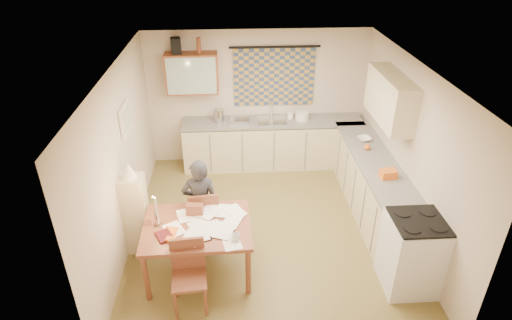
{
  "coord_description": "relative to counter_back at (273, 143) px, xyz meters",
  "views": [
    {
      "loc": [
        -0.49,
        -5.18,
        4.1
      ],
      "look_at": [
        -0.15,
        0.2,
        1.08
      ],
      "focal_mm": 30.0,
      "sensor_mm": 36.0,
      "label": 1
    }
  ],
  "objects": [
    {
      "name": "tap",
      "position": [
        -0.01,
        0.18,
        0.61
      ],
      "size": [
        0.03,
        0.03,
        0.28
      ],
      "primitive_type": "cylinder",
      "rotation": [
        0.0,
        0.0,
        0.04
      ],
      "color": "silver",
      "rests_on": "counter_back"
    },
    {
      "name": "orange_box",
      "position": [
        -1.53,
        -3.08,
        0.32
      ],
      "size": [
        0.14,
        0.11,
        0.04
      ],
      "primitive_type": "cube",
      "rotation": [
        0.0,
        0.0,
        -0.29
      ],
      "color": "orange",
      "rests_on": "dining_table"
    },
    {
      "name": "soap_bottle",
      "position": [
        0.31,
        0.05,
        0.56
      ],
      "size": [
        0.11,
        0.11,
        0.18
      ],
      "primitive_type": "imported",
      "rotation": [
        0.0,
        0.0,
        0.2
      ],
      "color": "white",
      "rests_on": "counter_back"
    },
    {
      "name": "wall_right",
      "position": [
        1.74,
        -1.95,
        0.8
      ],
      "size": [
        0.02,
        4.5,
        2.5
      ],
      "primitive_type": "cube",
      "color": "beige",
      "rests_on": "floor"
    },
    {
      "name": "person",
      "position": [
        -1.22,
        -2.24,
        0.24
      ],
      "size": [
        0.51,
        0.34,
        1.38
      ],
      "primitive_type": "imported",
      "rotation": [
        0.0,
        0.0,
        3.13
      ],
      "color": "black",
      "rests_on": "floor"
    },
    {
      "name": "framed_print",
      "position": [
        -2.24,
        -1.55,
        1.25
      ],
      "size": [
        0.04,
        0.5,
        0.4
      ],
      "primitive_type": "cube",
      "color": "#F4EBC9",
      "rests_on": "wall_left"
    },
    {
      "name": "shelf_stand",
      "position": [
        -2.11,
        -2.28,
        0.14
      ],
      "size": [
        0.32,
        0.3,
        1.18
      ],
      "primitive_type": "cube",
      "color": "#CAB88B",
      "rests_on": "floor"
    },
    {
      "name": "orange_bag",
      "position": [
        1.43,
        -2.08,
        0.53
      ],
      "size": [
        0.24,
        0.19,
        0.12
      ],
      "primitive_type": "cube",
      "rotation": [
        0.0,
        0.0,
        0.13
      ],
      "color": "orange",
      "rests_on": "counter_right"
    },
    {
      "name": "candle_flame",
      "position": [
        -1.75,
        -2.73,
        0.71
      ],
      "size": [
        0.02,
        0.02,
        0.02
      ],
      "primitive_type": "sphere",
      "color": "#FFCC66",
      "rests_on": "dining_table"
    },
    {
      "name": "floor",
      "position": [
        -0.27,
        -1.95,
        -0.46
      ],
      "size": [
        4.0,
        4.5,
        0.02
      ],
      "primitive_type": "cube",
      "color": "brown",
      "rests_on": "ground"
    },
    {
      "name": "window_blind",
      "position": [
        0.03,
        0.27,
        1.2
      ],
      "size": [
        1.45,
        0.03,
        1.05
      ],
      "primitive_type": "cube",
      "color": "navy",
      "rests_on": "wall_back"
    },
    {
      "name": "bowl",
      "position": [
        1.43,
        -0.9,
        0.5
      ],
      "size": [
        0.32,
        0.32,
        0.05
      ],
      "primitive_type": "imported",
      "rotation": [
        0.0,
        0.0,
        0.24
      ],
      "color": "white",
      "rests_on": "counter_right"
    },
    {
      "name": "ceiling",
      "position": [
        -0.27,
        -1.95,
        2.06
      ],
      "size": [
        4.0,
        4.5,
        0.02
      ],
      "primitive_type": "cube",
      "color": "white",
      "rests_on": "floor"
    },
    {
      "name": "counter_back",
      "position": [
        0.0,
        0.0,
        0.0
      ],
      "size": [
        3.3,
        0.62,
        0.92
      ],
      "color": "#CAB88B",
      "rests_on": "floor"
    },
    {
      "name": "eyeglasses",
      "position": [
        -1.1,
        -3.08,
        0.31
      ],
      "size": [
        0.13,
        0.05,
        0.02
      ],
      "primitive_type": "cube",
      "rotation": [
        0.0,
        0.0,
        0.01
      ],
      "color": "black",
      "rests_on": "dining_table"
    },
    {
      "name": "lampshade",
      "position": [
        -2.11,
        -2.28,
        0.84
      ],
      "size": [
        0.2,
        0.2,
        0.22
      ],
      "primitive_type": "cone",
      "color": "#F4EBC9",
      "rests_on": "shelf_stand"
    },
    {
      "name": "bottle_green",
      "position": [
        -1.61,
        0.13,
        1.83
      ],
      "size": [
        0.09,
        0.09,
        0.26
      ],
      "primitive_type": "cylinder",
      "rotation": [
        0.0,
        0.0,
        0.26
      ],
      "color": "#195926",
      "rests_on": "wall_cabinet"
    },
    {
      "name": "wall_back",
      "position": [
        -0.27,
        0.31,
        0.8
      ],
      "size": [
        4.0,
        0.02,
        2.5
      ],
      "primitive_type": "cube",
      "color": "beige",
      "rests_on": "floor"
    },
    {
      "name": "bottle_brown",
      "position": [
        -1.27,
        0.13,
        1.83
      ],
      "size": [
        0.08,
        0.08,
        0.26
      ],
      "primitive_type": "cylinder",
      "rotation": [
        0.0,
        0.0,
        0.12
      ],
      "color": "brown",
      "rests_on": "wall_cabinet"
    },
    {
      "name": "sink",
      "position": [
        -0.01,
        0.0,
        0.43
      ],
      "size": [
        0.57,
        0.48,
        0.1
      ],
      "primitive_type": "cube",
      "rotation": [
        0.0,
        0.0,
        0.06
      ],
      "color": "silver",
      "rests_on": "counter_back"
    },
    {
      "name": "fruit_orange",
      "position": [
        1.38,
        -1.23,
        0.52
      ],
      "size": [
        0.1,
        0.1,
        0.1
      ],
      "primitive_type": "sphere",
      "color": "orange",
      "rests_on": "counter_right"
    },
    {
      "name": "upper_cabinet_right",
      "position": [
        1.56,
        -1.4,
        1.4
      ],
      "size": [
        0.34,
        1.3,
        0.7
      ],
      "primitive_type": "cube",
      "color": "#CAB88B",
      "rests_on": "wall_right"
    },
    {
      "name": "magazine",
      "position": [
        -1.7,
        -3.03,
        0.31
      ],
      "size": [
        0.37,
        0.38,
        0.02
      ],
      "primitive_type": "imported",
      "rotation": [
        0.0,
        0.0,
        0.48
      ],
      "color": "maroon",
      "rests_on": "dining_table"
    },
    {
      "name": "counter_right",
      "position": [
        1.43,
        -1.6,
        -0.0
      ],
      "size": [
        0.62,
        2.95,
        0.92
      ],
      "color": "#CAB88B",
      "rests_on": "floor"
    },
    {
      "name": "wall_left",
      "position": [
        -2.28,
        -1.95,
        0.8
      ],
      "size": [
        0.02,
        4.5,
        2.5
      ],
      "primitive_type": "cube",
      "color": "beige",
      "rests_on": "floor"
    },
    {
      "name": "mug",
      "position": [
        -0.75,
        -3.1,
        0.34
      ],
      "size": [
        0.14,
        0.14,
        0.09
      ],
      "primitive_type": "imported",
      "rotation": [
        0.0,
        0.0,
        -0.15
      ],
      "color": "white",
      "rests_on": "dining_table"
    },
    {
      "name": "dish_rack",
      "position": [
        -0.61,
        0.0,
        0.5
      ],
      "size": [
        0.37,
        0.33,
        0.06
      ],
      "primitive_type": "cube",
      "rotation": [
        0.0,
        0.0,
        -0.09
      ],
      "color": "silver",
      "rests_on": "counter_back"
    },
    {
      "name": "kettle",
      "position": [
        -0.98,
        0.0,
        0.59
      ],
      "size": [
        0.21,
        0.21,
        0.24
      ],
      "primitive_type": "cylinder",
      "rotation": [
        0.0,
        0.0,
        -0.17
      ],
      "color": "silver",
      "rests_on": "counter_back"
    },
    {
      "name": "chair_near",
      "position": [
        -1.31,
        -3.39,
        -0.17
      ],
      "size": [
        0.44,
        0.44,
        0.9
      ],
      "rotation": [
        0.0,
        0.0,
        0.08
      ],
      "color": "brown",
      "rests_on": "floor"
    },
    {
      "name": "chair_far",
      "position": [
        -1.19,
        -2.22,
        -0.17
      ],
      "size": [
        0.46,
        0.46,
        0.92
      ],
      "rotation": [
        0.0,
        0.0,
        3.26
      ],
      "color": "brown",
      "rests_on": "floor"
    },
    {
      "name": "wall_front",
      "position": [
        -0.27,
        -4.21,
        0.8
      ],
      "size": [
        4.0,
        0.02,
        2.5
      ],
      "primitive_type": "cube",
      "color": "beige",
      "rests_on": "floor"
    },
    {
      "name": "dining_table",
      "position": [
        -1.24,
        -2.79,
        -0.07
      ],
      "size": [
        1.38,
        1.06,
        0.75
      ],
      "rotation": [
        0.0,
        0.0,
        0.02
      ],
      "color": "brown",
      "rests_on": "floor"
    },
    {
      "name": "wall_cabinet",
      "position": [
        -1.42,
        0.13,
        1.35
      ],
      "size": [
        0.9,
        0.34,
        0.7
      ],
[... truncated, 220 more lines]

